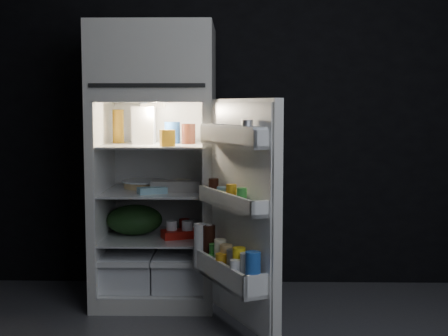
{
  "coord_description": "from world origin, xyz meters",
  "views": [
    {
      "loc": [
        -0.21,
        -2.71,
        1.28
      ],
      "look_at": [
        -0.28,
        1.0,
        0.9
      ],
      "focal_mm": 50.0,
      "sensor_mm": 36.0,
      "label": 1
    }
  ],
  "objects_px": {
    "refrigerator": "(156,154)",
    "milk_jug": "(144,125)",
    "yogurt_tray": "(181,234)",
    "fridge_door": "(238,217)",
    "egg_carton": "(176,186)"
  },
  "relations": [
    {
      "from": "refrigerator",
      "to": "milk_jug",
      "type": "bearing_deg",
      "value": -156.9
    },
    {
      "from": "refrigerator",
      "to": "yogurt_tray",
      "type": "bearing_deg",
      "value": -29.95
    },
    {
      "from": "fridge_door",
      "to": "milk_jug",
      "type": "relative_size",
      "value": 5.08
    },
    {
      "from": "refrigerator",
      "to": "fridge_door",
      "type": "height_order",
      "value": "refrigerator"
    },
    {
      "from": "milk_jug",
      "to": "egg_carton",
      "type": "distance_m",
      "value": 0.45
    },
    {
      "from": "refrigerator",
      "to": "egg_carton",
      "type": "relative_size",
      "value": 5.7
    },
    {
      "from": "yogurt_tray",
      "to": "refrigerator",
      "type": "bearing_deg",
      "value": 130.27
    },
    {
      "from": "milk_jug",
      "to": "refrigerator",
      "type": "bearing_deg",
      "value": 22.17
    },
    {
      "from": "refrigerator",
      "to": "milk_jug",
      "type": "height_order",
      "value": "refrigerator"
    },
    {
      "from": "yogurt_tray",
      "to": "fridge_door",
      "type": "bearing_deg",
      "value": -79.26
    },
    {
      "from": "refrigerator",
      "to": "yogurt_tray",
      "type": "relative_size",
      "value": 7.37
    },
    {
      "from": "milk_jug",
      "to": "yogurt_tray",
      "type": "relative_size",
      "value": 0.99
    },
    {
      "from": "fridge_door",
      "to": "egg_carton",
      "type": "distance_m",
      "value": 0.73
    },
    {
      "from": "milk_jug",
      "to": "yogurt_tray",
      "type": "xyz_separation_m",
      "value": [
        0.24,
        -0.07,
        -0.69
      ]
    },
    {
      "from": "fridge_door",
      "to": "refrigerator",
      "type": "bearing_deg",
      "value": 126.75
    }
  ]
}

